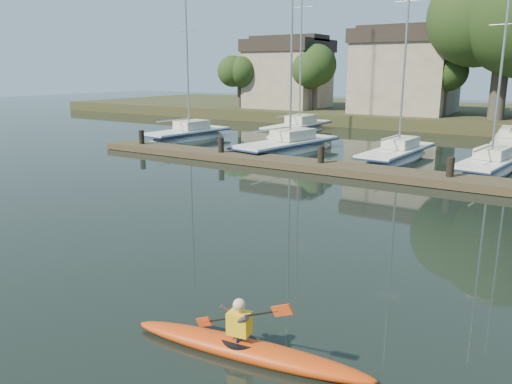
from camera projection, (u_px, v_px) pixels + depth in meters
The scene contains 10 objects.
ground at pixel (177, 286), 11.32m from camera, with size 160.00×160.00×0.00m, color black.
kayak at pixel (246, 346), 8.56m from camera, with size 4.53×1.21×1.44m.
dock at pixel (380, 173), 22.76m from camera, with size 34.00×2.00×1.80m.
sailboat_0 at pixel (188, 142), 35.26m from camera, with size 3.13×8.28×12.82m.
sailboat_1 at pixel (287, 155), 29.92m from camera, with size 3.91×9.52×15.15m.
sailboat_2 at pixel (396, 162), 27.45m from camera, with size 2.60×8.67×14.15m.
sailboat_3 at pixel (488, 174), 24.29m from camera, with size 2.98×7.54×11.83m.
sailboat_5 at pixel (298, 135), 39.32m from camera, with size 2.26×9.69×16.05m.
sailboat_6 at pixel (510, 150), 31.56m from camera, with size 2.65×10.16×16.00m.
shore at pixel (502, 88), 42.78m from camera, with size 90.00×25.25×12.75m.
Camera 1 is at (7.11, -7.90, 4.79)m, focal length 35.00 mm.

